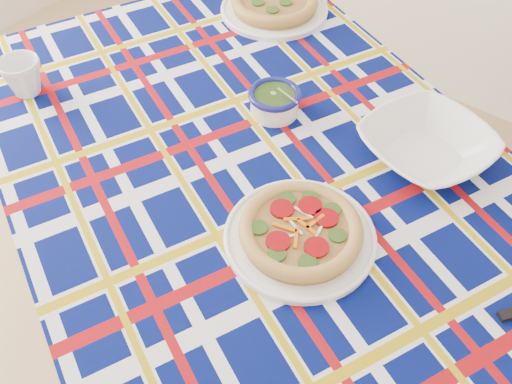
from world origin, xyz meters
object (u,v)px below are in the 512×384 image
Objects in this scene: dining_table at (268,202)px; serving_bowl at (427,146)px; main_focaccia_plate at (301,230)px; mug at (23,77)px; pesto_bowl at (275,100)px.

serving_bowl is at bearing 71.87° from dining_table.
main_focaccia_plate is 0.87m from mug.
pesto_bowl reaches higher than serving_bowl.
mug is (-0.96, -0.42, 0.01)m from serving_bowl.
serving_bowl is 2.70× the size of mug.
main_focaccia_plate reaches higher than dining_table.
dining_table is 6.21× the size of main_focaccia_plate.
mug is at bearing -144.75° from dining_table.
mug reaches higher than dining_table.
pesto_bowl is at bearing -167.52° from serving_bowl.
serving_bowl is 1.05m from mug.
serving_bowl is (0.10, 0.39, 0.00)m from main_focaccia_plate.
mug is at bearing -177.71° from main_focaccia_plate.
serving_bowl is at bearing 56.50° from mug.
pesto_bowl is 0.46× the size of serving_bowl.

